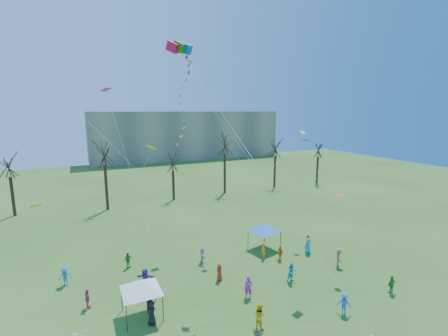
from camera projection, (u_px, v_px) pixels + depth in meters
name	position (u px, v px, depth m)	size (l,w,h in m)	color
distant_building	(187.00, 135.00, 101.88)	(60.00, 14.00, 15.00)	gray
bare_tree_row	(175.00, 158.00, 53.23)	(70.60, 8.48, 11.60)	black
big_box_kite	(187.00, 102.00, 21.34)	(4.81, 6.35, 21.48)	red
canopy_tent_white	(141.00, 285.00, 22.97)	(3.93, 3.93, 2.95)	#3F3F44
canopy_tent_blue	(264.00, 227.00, 34.57)	(3.81, 3.81, 2.93)	#3F3F44
festival_crowd	(219.00, 281.00, 26.53)	(25.88, 15.20, 1.86)	red
small_kites_aloft	(202.00, 136.00, 27.73)	(28.06, 18.15, 33.42)	#FFB30D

